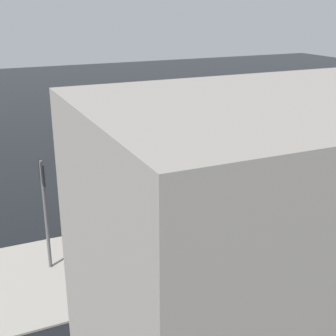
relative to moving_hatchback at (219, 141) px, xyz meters
name	(u,v)px	position (x,y,z in m)	size (l,w,h in m)	color
ground_plane	(178,177)	(1.51, 0.04, -1.03)	(60.00, 60.00, 0.00)	black
kerb_strip	(252,230)	(1.51, 4.24, -1.01)	(24.00, 3.20, 0.04)	gray
moving_hatchback	(219,141)	(0.00, 0.00, 0.00)	(4.25, 2.98, 2.06)	orange
fire_hydrant	(124,217)	(4.35, 2.95, -0.63)	(0.42, 0.31, 0.80)	red
pedestrian	(80,197)	(5.33, 2.64, -0.07)	(0.34, 0.55, 1.62)	#B2262D
sign_post	(44,200)	(6.35, 3.89, 0.55)	(0.07, 0.44, 2.40)	#4C4C51
puddle_patch	(184,179)	(1.42, 0.32, -1.02)	(4.04, 4.04, 0.01)	black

